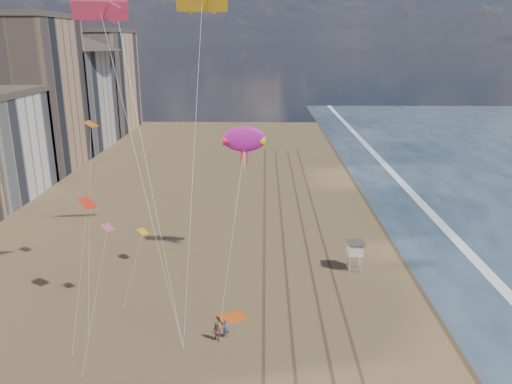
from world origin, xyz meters
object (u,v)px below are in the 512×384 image
grounded_kite (232,318)px  kite_flyer_a (226,329)px  lifeguard_stand (355,249)px  kite_flyer_b (217,332)px  show_kite (244,139)px

grounded_kite → kite_flyer_a: size_ratio=1.30×
lifeguard_stand → kite_flyer_b: 19.52m
grounded_kite → show_kite: show_kite is taller
lifeguard_stand → kite_flyer_b: lifeguard_stand is taller
lifeguard_stand → grounded_kite: bearing=-141.6°
lifeguard_stand → kite_flyer_a: size_ratio=1.94×
show_kite → grounded_kite: bearing=-93.7°
show_kite → kite_flyer_b: bearing=-96.6°
lifeguard_stand → kite_flyer_b: size_ratio=1.97×
lifeguard_stand → show_kite: 16.86m
show_kite → kite_flyer_a: size_ratio=11.10×
grounded_kite → show_kite: (0.75, 11.71, 14.16)m
lifeguard_stand → grounded_kite: (-12.80, -10.14, -2.47)m
lifeguard_stand → grounded_kite: size_ratio=1.49×
show_kite → kite_flyer_a: bearing=-94.0°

